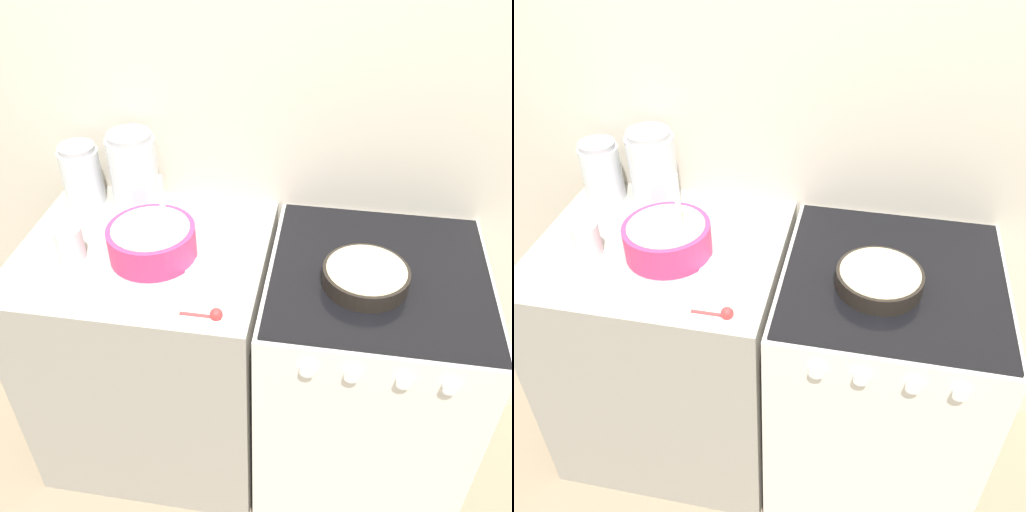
{
  "view_description": "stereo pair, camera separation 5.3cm",
  "coord_description": "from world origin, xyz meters",
  "views": [
    {
      "loc": [
        0.19,
        -1.01,
        2.0
      ],
      "look_at": [
        -0.02,
        0.29,
        0.97
      ],
      "focal_mm": 40.0,
      "sensor_mm": 36.0,
      "label": 1
    },
    {
      "loc": [
        0.24,
        -1.0,
        2.0
      ],
      "look_at": [
        -0.02,
        0.29,
        0.97
      ],
      "focal_mm": 40.0,
      "sensor_mm": 36.0,
      "label": 2
    }
  ],
  "objects": [
    {
      "name": "wall_back",
      "position": [
        0.0,
        0.7,
        1.2
      ],
      "size": [
        4.55,
        0.05,
        2.4
      ],
      "color": "beige",
      "rests_on": "ground_plane"
    },
    {
      "name": "countertop_cabinet",
      "position": [
        -0.39,
        0.34,
        0.46
      ],
      "size": [
        0.78,
        0.67,
        0.92
      ],
      "color": "#9E998E",
      "rests_on": "ground_plane"
    },
    {
      "name": "stove",
      "position": [
        0.35,
        0.34,
        0.46
      ],
      "size": [
        0.66,
        0.69,
        0.92
      ],
      "color": "white",
      "rests_on": "ground_plane"
    },
    {
      "name": "mixing_bowl",
      "position": [
        -0.34,
        0.3,
        0.98
      ],
      "size": [
        0.27,
        0.27,
        0.28
      ],
      "color": "#E0336B",
      "rests_on": "countertop_cabinet"
    },
    {
      "name": "baking_pan",
      "position": [
        0.3,
        0.27,
        0.95
      ],
      "size": [
        0.25,
        0.25,
        0.06
      ],
      "color": "black",
      "rests_on": "stove"
    },
    {
      "name": "storage_jar_left",
      "position": [
        -0.67,
        0.57,
        1.01
      ],
      "size": [
        0.13,
        0.13,
        0.21
      ],
      "color": "silver",
      "rests_on": "countertop_cabinet"
    },
    {
      "name": "storage_jar_middle",
      "position": [
        -0.48,
        0.57,
        1.04
      ],
      "size": [
        0.16,
        0.16,
        0.27
      ],
      "color": "silver",
      "rests_on": "countertop_cabinet"
    },
    {
      "name": "tin_can",
      "position": [
        -0.58,
        0.26,
        0.98
      ],
      "size": [
        0.08,
        0.08,
        0.1
      ],
      "color": "silver",
      "rests_on": "countertop_cabinet"
    },
    {
      "name": "recipe_page",
      "position": [
        -0.12,
        0.17,
        0.93
      ],
      "size": [
        0.23,
        0.32,
        0.01
      ],
      "color": "white",
      "rests_on": "countertop_cabinet"
    },
    {
      "name": "measuring_spoon",
      "position": [
        -0.1,
        0.06,
        0.94
      ],
      "size": [
        0.12,
        0.04,
        0.04
      ],
      "color": "red",
      "rests_on": "countertop_cabinet"
    }
  ]
}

